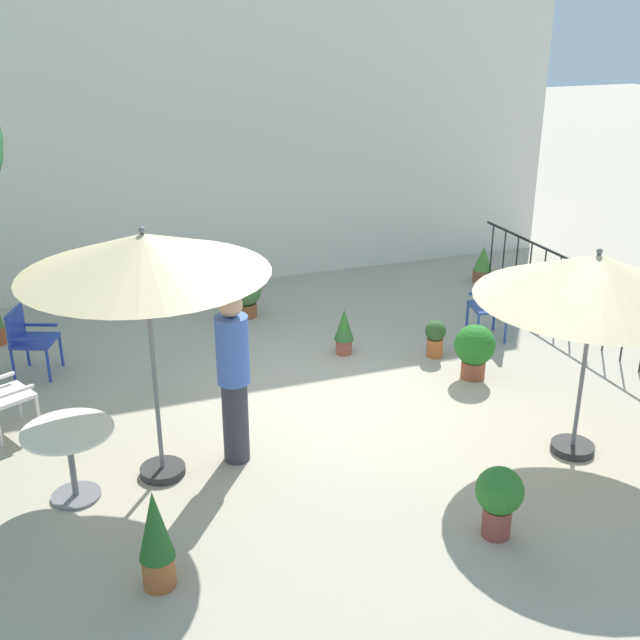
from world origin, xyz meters
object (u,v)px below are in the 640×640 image
Objects in this scene: patio_umbrella_1 at (596,278)px; patio_chair_2 at (28,336)px; potted_plant_3 at (156,538)px; potted_plant_6 at (475,348)px; potted_plant_0 at (245,293)px; cafe_table_0 at (70,450)px; potted_plant_2 at (483,264)px; standing_person at (234,376)px; patio_umbrella_0 at (144,256)px; potted_plant_4 at (435,337)px; potted_plant_5 at (499,496)px; patio_chair_1 at (493,302)px; potted_plant_1 at (344,330)px.

patio_umbrella_1 is 2.69× the size of patio_chair_2.
potted_plant_6 is (4.25, 2.42, -0.06)m from potted_plant_3.
patio_umbrella_1 reaches higher than potted_plant_0.
cafe_table_0 reaches higher than potted_plant_6.
cafe_table_0 is at bearing -168.78° from potted_plant_6.
potted_plant_6 is at bearing 11.22° from cafe_table_0.
standing_person reaches higher than potted_plant_2.
potted_plant_6 is at bearing 11.97° from patio_umbrella_0.
patio_umbrella_0 is 2.41m from potted_plant_3.
cafe_table_0 is 1.67× the size of potted_plant_4.
cafe_table_0 is at bearing 151.51° from potted_plant_5.
potted_plant_6 is at bearing 63.23° from potted_plant_5.
potted_plant_0 is 5.78m from potted_plant_5.
potted_plant_0 is at bearing 131.11° from potted_plant_4.
patio_umbrella_0 is 3.01× the size of cafe_table_0.
potted_plant_3 is at bearing -172.62° from patio_umbrella_1.
standing_person is at bearing -56.04° from patio_chair_2.
potted_plant_2 is at bearing 41.56° from potted_plant_3.
potted_plant_4 is (4.64, 1.67, -0.23)m from cafe_table_0.
potted_plant_6 is (4.78, 0.95, -0.11)m from cafe_table_0.
patio_chair_1 is at bearing -32.94° from potted_plant_0.
standing_person is at bearing -134.17° from potted_plant_1.
potted_plant_4 is at bearing 26.79° from standing_person.
potted_plant_5 is (-1.49, -0.92, -1.49)m from patio_umbrella_1.
potted_plant_0 is at bearing 96.86° from potted_plant_5.
potted_plant_6 is at bearing -78.41° from potted_plant_4.
patio_chair_1 is 1.35× the size of potted_plant_5.
patio_chair_1 reaches higher than potted_plant_0.
potted_plant_4 is 3.73m from potted_plant_5.
potted_plant_0 is 1.10× the size of potted_plant_2.
potted_plant_4 is at bearing 95.15° from patio_umbrella_1.
cafe_table_0 is at bearing 169.37° from patio_umbrella_1.
cafe_table_0 is 1.33× the size of potted_plant_1.
standing_person is (1.58, 0.13, 0.42)m from cafe_table_0.
patio_umbrella_1 is at bearing -36.63° from patio_chair_2.
potted_plant_3 is (-2.15, -5.38, 0.09)m from potted_plant_0.
potted_plant_5 is at bearing -116.77° from potted_plant_6.
potted_plant_3 is at bearing -146.12° from patio_chair_1.
standing_person is (-1.11, -3.77, 0.57)m from potted_plant_0.
potted_plant_5 is (3.38, -1.83, -0.11)m from cafe_table_0.
patio_umbrella_1 is at bearing -65.64° from potted_plant_0.
potted_plant_2 is (5.95, 3.95, -1.94)m from patio_umbrella_0.
potted_plant_3 is at bearing -79.21° from patio_chair_2.
cafe_table_0 is at bearing -124.59° from potted_plant_0.
patio_chair_2 is at bearing 158.70° from potted_plant_6.
potted_plant_2 is (1.91, 4.97, -1.59)m from patio_umbrella_1.
patio_umbrella_0 reaches higher than potted_plant_2.
potted_plant_4 is 0.72× the size of potted_plant_6.
potted_plant_1 reaches higher than potted_plant_4.
potted_plant_3 is (-6.24, -5.53, 0.16)m from potted_plant_2.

